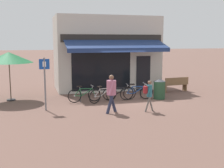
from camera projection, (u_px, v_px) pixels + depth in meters
ground_plane at (130, 101)px, 14.31m from camera, size 160.00×160.00×0.00m
shop_front at (107, 53)px, 17.81m from camera, size 6.39×4.55×4.50m
bike_rack_rail at (112, 91)px, 14.34m from camera, size 3.34×0.04×0.57m
bicycle_green at (85, 95)px, 13.92m from camera, size 1.71×0.52×0.82m
bicycle_silver at (103, 95)px, 13.89m from camera, size 1.63×0.82×0.84m
bicycle_black at (119, 93)px, 14.37m from camera, size 1.75×0.52×0.82m
bicycle_blue at (137, 92)px, 14.45m from camera, size 1.79×0.52×0.88m
pedestrian_adult at (111, 90)px, 11.77m from camera, size 0.56×0.70×1.64m
pedestrian_child at (149, 92)px, 12.01m from camera, size 0.49×0.35×1.36m
litter_bin at (159, 89)px, 14.67m from camera, size 0.61×0.61×1.05m
parking_sign at (45, 78)px, 12.10m from camera, size 0.44×0.07×2.31m
cafe_parasol at (9, 58)px, 14.01m from camera, size 2.37×2.37×2.46m
park_bench at (175, 84)px, 16.70m from camera, size 1.64×0.59×0.87m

